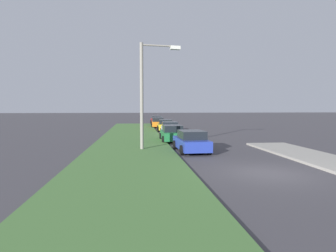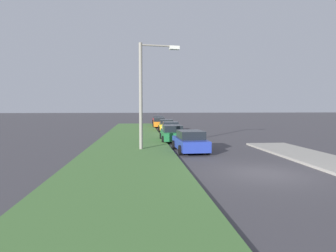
{
  "view_description": "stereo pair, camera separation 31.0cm",
  "coord_description": "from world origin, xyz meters",
  "px_view_note": "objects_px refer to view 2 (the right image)",
  "views": [
    {
      "loc": [
        -12.59,
        6.07,
        3.05
      ],
      "look_at": [
        13.08,
        3.2,
        1.38
      ],
      "focal_mm": 30.95,
      "sensor_mm": 36.0,
      "label": 1
    },
    {
      "loc": [
        -12.62,
        5.76,
        3.05
      ],
      "look_at": [
        13.08,
        3.2,
        1.38
      ],
      "focal_mm": 30.95,
      "sensor_mm": 36.0,
      "label": 2
    }
  ],
  "objects_px": {
    "parked_car_green": "(172,133)",
    "parked_car_yellow": "(166,125)",
    "parked_car_blue": "(190,141)",
    "parked_car_black": "(159,121)",
    "parked_car_orange": "(159,123)",
    "parked_car_white": "(170,129)",
    "streetlight": "(146,88)",
    "parked_car_red": "(158,120)"
  },
  "relations": [
    {
      "from": "parked_car_green",
      "to": "parked_car_yellow",
      "type": "distance_m",
      "value": 11.65
    },
    {
      "from": "parked_car_blue",
      "to": "parked_car_black",
      "type": "height_order",
      "value": "same"
    },
    {
      "from": "parked_car_blue",
      "to": "parked_car_orange",
      "type": "bearing_deg",
      "value": -1.14
    },
    {
      "from": "parked_car_white",
      "to": "streetlight",
      "type": "height_order",
      "value": "streetlight"
    },
    {
      "from": "parked_car_white",
      "to": "parked_car_red",
      "type": "distance_m",
      "value": 23.29
    },
    {
      "from": "parked_car_white",
      "to": "parked_car_red",
      "type": "height_order",
      "value": "same"
    },
    {
      "from": "streetlight",
      "to": "parked_car_white",
      "type": "bearing_deg",
      "value": -14.88
    },
    {
      "from": "parked_car_green",
      "to": "parked_car_orange",
      "type": "height_order",
      "value": "same"
    },
    {
      "from": "parked_car_green",
      "to": "parked_car_red",
      "type": "relative_size",
      "value": 0.99
    },
    {
      "from": "parked_car_white",
      "to": "parked_car_black",
      "type": "bearing_deg",
      "value": 3.32
    },
    {
      "from": "streetlight",
      "to": "parked_car_red",
      "type": "bearing_deg",
      "value": -5.19
    },
    {
      "from": "parked_car_blue",
      "to": "parked_car_black",
      "type": "xyz_separation_m",
      "value": [
        29.71,
        0.08,
        0.0
      ]
    },
    {
      "from": "parked_car_yellow",
      "to": "parked_car_orange",
      "type": "height_order",
      "value": "same"
    },
    {
      "from": "parked_car_yellow",
      "to": "parked_car_black",
      "type": "height_order",
      "value": "same"
    },
    {
      "from": "parked_car_green",
      "to": "parked_car_red",
      "type": "xyz_separation_m",
      "value": [
        29.15,
        -0.66,
        0.0
      ]
    },
    {
      "from": "parked_car_blue",
      "to": "parked_car_yellow",
      "type": "xyz_separation_m",
      "value": [
        17.75,
        -0.01,
        0.0
      ]
    },
    {
      "from": "parked_car_orange",
      "to": "parked_car_black",
      "type": "distance_m",
      "value": 5.34
    },
    {
      "from": "parked_car_white",
      "to": "streetlight",
      "type": "relative_size",
      "value": 0.59
    },
    {
      "from": "parked_car_green",
      "to": "parked_car_orange",
      "type": "bearing_deg",
      "value": -0.27
    },
    {
      "from": "parked_car_green",
      "to": "parked_car_white",
      "type": "bearing_deg",
      "value": -4.51
    },
    {
      "from": "streetlight",
      "to": "parked_car_orange",
      "type": "bearing_deg",
      "value": -6.28
    },
    {
      "from": "streetlight",
      "to": "parked_car_green",
      "type": "bearing_deg",
      "value": -25.44
    },
    {
      "from": "parked_car_blue",
      "to": "parked_car_yellow",
      "type": "distance_m",
      "value": 17.75
    },
    {
      "from": "parked_car_orange",
      "to": "parked_car_red",
      "type": "xyz_separation_m",
      "value": [
        10.88,
        -0.53,
        0.0
      ]
    },
    {
      "from": "streetlight",
      "to": "parked_car_black",
      "type": "bearing_deg",
      "value": -5.78
    },
    {
      "from": "parked_car_green",
      "to": "parked_car_red",
      "type": "bearing_deg",
      "value": -1.17
    },
    {
      "from": "parked_car_green",
      "to": "streetlight",
      "type": "relative_size",
      "value": 0.57
    },
    {
      "from": "parked_car_green",
      "to": "parked_car_black",
      "type": "xyz_separation_m",
      "value": [
        23.6,
        -0.46,
        0.0
      ]
    },
    {
      "from": "parked_car_green",
      "to": "parked_car_yellow",
      "type": "bearing_deg",
      "value": -2.6
    },
    {
      "from": "parked_car_black",
      "to": "parked_car_green",
      "type": "bearing_deg",
      "value": -178.61
    },
    {
      "from": "parked_car_red",
      "to": "parked_car_blue",
      "type": "bearing_deg",
      "value": 178.58
    },
    {
      "from": "parked_car_red",
      "to": "streetlight",
      "type": "xyz_separation_m",
      "value": [
        -34.3,
        3.11,
        3.67
      ]
    },
    {
      "from": "parked_car_blue",
      "to": "streetlight",
      "type": "relative_size",
      "value": 0.58
    },
    {
      "from": "parked_car_white",
      "to": "parked_car_orange",
      "type": "bearing_deg",
      "value": 4.88
    },
    {
      "from": "parked_car_red",
      "to": "parked_car_green",
      "type": "bearing_deg",
      "value": 177.48
    },
    {
      "from": "parked_car_green",
      "to": "streetlight",
      "type": "distance_m",
      "value": 6.79
    },
    {
      "from": "parked_car_orange",
      "to": "parked_car_black",
      "type": "xyz_separation_m",
      "value": [
        5.33,
        -0.33,
        0.0
      ]
    },
    {
      "from": "parked_car_blue",
      "to": "parked_car_orange",
      "type": "distance_m",
      "value": 24.38
    },
    {
      "from": "parked_car_blue",
      "to": "parked_car_black",
      "type": "relative_size",
      "value": 1.0
    },
    {
      "from": "parked_car_green",
      "to": "parked_car_white",
      "type": "relative_size",
      "value": 0.98
    },
    {
      "from": "parked_car_green",
      "to": "streetlight",
      "type": "xyz_separation_m",
      "value": [
        -5.15,
        2.45,
        3.67
      ]
    },
    {
      "from": "parked_car_yellow",
      "to": "streetlight",
      "type": "relative_size",
      "value": 0.58
    }
  ]
}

